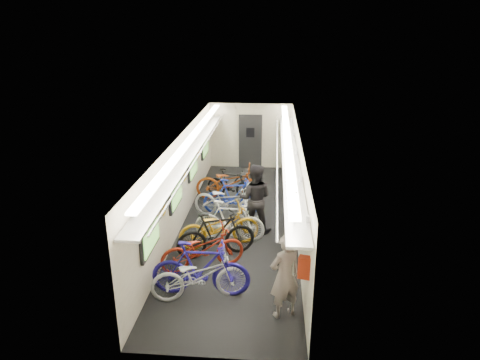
% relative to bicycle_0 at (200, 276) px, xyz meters
% --- Properties ---
extents(train_car_shell, '(10.00, 10.00, 10.00)m').
position_rel_bicycle_0_xyz_m(train_car_shell, '(0.10, 4.14, 1.17)').
color(train_car_shell, black).
rests_on(train_car_shell, ground).
extents(bicycle_0, '(1.97, 1.10, 0.98)m').
position_rel_bicycle_0_xyz_m(bicycle_0, '(0.00, 0.00, 0.00)').
color(bicycle_0, silver).
rests_on(bicycle_0, ground).
extents(bicycle_1, '(1.92, 0.57, 1.15)m').
position_rel_bicycle_0_xyz_m(bicycle_1, '(0.00, 0.11, 0.09)').
color(bicycle_1, navy).
rests_on(bicycle_1, ground).
extents(bicycle_2, '(1.93, 1.33, 0.96)m').
position_rel_bicycle_0_xyz_m(bicycle_2, '(-0.12, 1.06, -0.01)').
color(bicycle_2, maroon).
rests_on(bicycle_2, ground).
extents(bicycle_3, '(1.89, 1.12, 1.09)m').
position_rel_bicycle_0_xyz_m(bicycle_3, '(0.09, 1.64, 0.06)').
color(bicycle_3, black).
rests_on(bicycle_3, ground).
extents(bicycle_4, '(2.06, 1.36, 1.03)m').
position_rel_bicycle_0_xyz_m(bicycle_4, '(0.10, 2.12, 0.02)').
color(bicycle_4, '#BF8212').
rests_on(bicycle_4, ground).
extents(bicycle_5, '(1.75, 0.60, 1.03)m').
position_rel_bicycle_0_xyz_m(bicycle_5, '(0.31, 2.45, 0.03)').
color(bicycle_5, white).
rests_on(bicycle_5, ground).
extents(bicycle_6, '(2.06, 1.20, 1.02)m').
position_rel_bicycle_0_xyz_m(bicycle_6, '(0.11, 3.70, 0.02)').
color(bicycle_6, '#A6A6AB').
rests_on(bicycle_6, ground).
extents(bicycle_7, '(1.75, 0.70, 1.02)m').
position_rel_bicycle_0_xyz_m(bicycle_7, '(0.25, 4.10, 0.02)').
color(bicycle_7, '#1C32A8').
rests_on(bicycle_7, ground).
extents(bicycle_8, '(2.11, 0.78, 1.10)m').
position_rel_bicycle_0_xyz_m(bicycle_8, '(0.06, 5.10, 0.06)').
color(bicycle_8, '#90380F').
rests_on(bicycle_8, ground).
extents(bicycle_9, '(1.65, 0.89, 0.95)m').
position_rel_bicycle_0_xyz_m(bicycle_9, '(0.06, 5.17, -0.01)').
color(bicycle_9, black).
rests_on(bicycle_9, ground).
extents(passenger_near, '(0.71, 0.63, 1.62)m').
position_rel_bicycle_0_xyz_m(passenger_near, '(1.59, -0.39, 0.32)').
color(passenger_near, gray).
rests_on(passenger_near, ground).
extents(passenger_mid, '(0.92, 0.75, 1.79)m').
position_rel_bicycle_0_xyz_m(passenger_mid, '(0.89, 3.02, 0.40)').
color(passenger_mid, black).
rests_on(passenger_mid, ground).
extents(backpack, '(0.29, 0.20, 0.38)m').
position_rel_bicycle_0_xyz_m(backpack, '(1.91, -0.87, 0.79)').
color(backpack, '#A42710').
rests_on(backpack, passenger_near).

